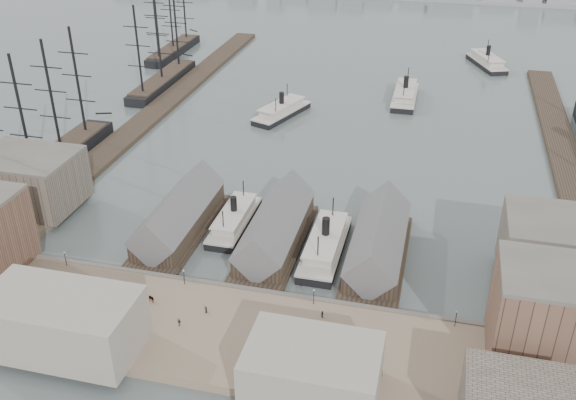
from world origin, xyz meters
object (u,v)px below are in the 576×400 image
(tram, at_px, (516,358))
(horse_cart_right, at_px, (344,370))
(ferry_docked_west, at_px, (234,219))
(horse_cart_center, at_px, (148,299))
(horse_cart_left, at_px, (60,277))

(tram, height_order, horse_cart_right, tram)
(ferry_docked_west, bearing_deg, horse_cart_center, -100.81)
(horse_cart_center, bearing_deg, horse_cart_right, -81.97)
(horse_cart_left, bearing_deg, tram, -71.31)
(ferry_docked_west, distance_m, tram, 79.65)
(tram, distance_m, horse_cart_center, 76.79)
(ferry_docked_west, relative_size, horse_cart_right, 5.67)
(ferry_docked_west, relative_size, horse_cart_left, 5.44)
(horse_cart_left, distance_m, horse_cart_center, 23.22)
(ferry_docked_west, xyz_separation_m, horse_cart_center, (-7.29, -38.19, 0.64))
(horse_cart_center, bearing_deg, horse_cart_left, 104.76)
(ferry_docked_west, relative_size, tram, 2.68)
(ferry_docked_west, height_order, horse_cart_left, ferry_docked_west)
(horse_cart_left, distance_m, horse_cart_right, 69.55)
(horse_cart_right, bearing_deg, horse_cart_center, 84.03)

